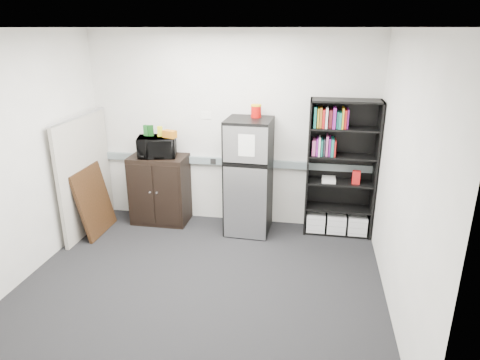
{
  "coord_description": "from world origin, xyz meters",
  "views": [
    {
      "loc": [
        1.15,
        -3.99,
        2.7
      ],
      "look_at": [
        0.28,
        0.9,
        0.93
      ],
      "focal_mm": 32.0,
      "sensor_mm": 36.0,
      "label": 1
    }
  ],
  "objects_px": {
    "cubicle_partition": "(85,174)",
    "refrigerator": "(249,177)",
    "cabinet": "(160,189)",
    "microwave": "(157,147)",
    "bookshelf": "(341,170)"
  },
  "relations": [
    {
      "from": "bookshelf",
      "to": "microwave",
      "type": "xyz_separation_m",
      "value": [
        -2.53,
        -0.08,
        0.22
      ]
    },
    {
      "from": "bookshelf",
      "to": "cabinet",
      "type": "distance_m",
      "value": 2.56
    },
    {
      "from": "microwave",
      "to": "refrigerator",
      "type": "height_order",
      "value": "refrigerator"
    },
    {
      "from": "bookshelf",
      "to": "cubicle_partition",
      "type": "relative_size",
      "value": 1.14
    },
    {
      "from": "bookshelf",
      "to": "refrigerator",
      "type": "height_order",
      "value": "bookshelf"
    },
    {
      "from": "cubicle_partition",
      "to": "microwave",
      "type": "bearing_deg",
      "value": 24.25
    },
    {
      "from": "bookshelf",
      "to": "cabinet",
      "type": "xyz_separation_m",
      "value": [
        -2.53,
        -0.06,
        -0.42
      ]
    },
    {
      "from": "cubicle_partition",
      "to": "refrigerator",
      "type": "height_order",
      "value": "cubicle_partition"
    },
    {
      "from": "bookshelf",
      "to": "cabinet",
      "type": "height_order",
      "value": "bookshelf"
    },
    {
      "from": "microwave",
      "to": "cubicle_partition",
      "type": "bearing_deg",
      "value": -169.66
    },
    {
      "from": "cabinet",
      "to": "microwave",
      "type": "bearing_deg",
      "value": -90.0
    },
    {
      "from": "cabinet",
      "to": "refrigerator",
      "type": "bearing_deg",
      "value": -3.5
    },
    {
      "from": "microwave",
      "to": "cabinet",
      "type": "bearing_deg",
      "value": 76.1
    },
    {
      "from": "cabinet",
      "to": "microwave",
      "type": "relative_size",
      "value": 1.93
    },
    {
      "from": "cubicle_partition",
      "to": "refrigerator",
      "type": "bearing_deg",
      "value": 8.78
    }
  ]
}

